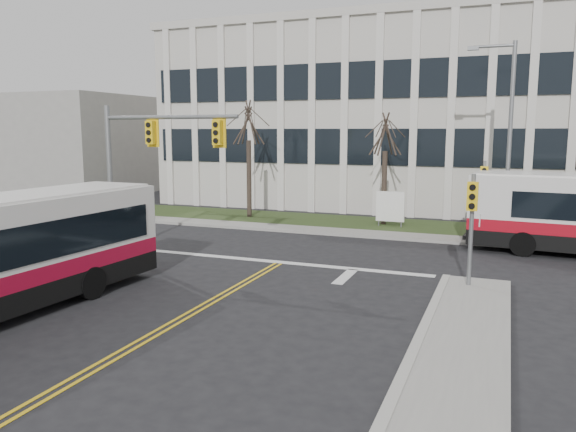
{
  "coord_description": "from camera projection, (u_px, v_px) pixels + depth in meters",
  "views": [
    {
      "loc": [
        8.21,
        -11.9,
        5.16
      ],
      "look_at": [
        0.6,
        7.48,
        2.0
      ],
      "focal_mm": 35.0,
      "sensor_mm": 36.0,
      "label": 1
    }
  ],
  "objects": [
    {
      "name": "streetlight",
      "position": [
        506.0,
        130.0,
        25.92
      ],
      "size": [
        2.15,
        0.25,
        9.2
      ],
      "color": "slate",
      "rests_on": "ground"
    },
    {
      "name": "mast_arm_signal",
      "position": [
        142.0,
        154.0,
        22.68
      ],
      "size": [
        6.11,
        0.38,
        6.2
      ],
      "color": "slate",
      "rests_on": "ground"
    },
    {
      "name": "directory_sign",
      "position": [
        390.0,
        207.0,
        29.72
      ],
      "size": [
        1.5,
        0.12,
        2.0
      ],
      "color": "slate",
      "rests_on": "ground"
    },
    {
      "name": "signal_pole_far",
      "position": [
        483.0,
        189.0,
        25.89
      ],
      "size": [
        0.34,
        0.39,
        3.8
      ],
      "color": "slate",
      "rests_on": "ground"
    },
    {
      "name": "building_annex",
      "position": [
        76.0,
        145.0,
        47.42
      ],
      "size": [
        12.0,
        12.0,
        8.0
      ],
      "primitive_type": "cube",
      "color": "#9E9B93",
      "rests_on": "ground"
    },
    {
      "name": "signal_pole_near",
      "position": [
        472.0,
        214.0,
        18.07
      ],
      "size": [
        0.34,
        0.39,
        3.8
      ],
      "color": "slate",
      "rests_on": "ground"
    },
    {
      "name": "ground",
      "position": [
        162.0,
        330.0,
        14.7
      ],
      "size": [
        120.0,
        120.0,
        0.0
      ],
      "primitive_type": "plane",
      "color": "black",
      "rests_on": "ground"
    },
    {
      "name": "sidewalk_cross",
      "position": [
        432.0,
        238.0,
        26.87
      ],
      "size": [
        44.0,
        1.6,
        0.14
      ],
      "primitive_type": "cube",
      "color": "#9E9B93",
      "rests_on": "ground"
    },
    {
      "name": "tree_left",
      "position": [
        248.0,
        125.0,
        32.6
      ],
      "size": [
        1.8,
        1.8,
        7.7
      ],
      "color": "#42352B",
      "rests_on": "ground"
    },
    {
      "name": "office_building",
      "position": [
        462.0,
        119.0,
        39.6
      ],
      "size": [
        40.0,
        16.0,
        12.0
      ],
      "primitive_type": "cube",
      "color": "beige",
      "rests_on": "ground"
    },
    {
      "name": "building_lawn",
      "position": [
        439.0,
        229.0,
        29.45
      ],
      "size": [
        44.0,
        5.0,
        0.12
      ],
      "primitive_type": "cube",
      "color": "#2F431C",
      "rests_on": "ground"
    },
    {
      "name": "tree_mid",
      "position": [
        385.0,
        136.0,
        29.99
      ],
      "size": [
        1.8,
        1.8,
        6.82
      ],
      "color": "#42352B",
      "rests_on": "ground"
    }
  ]
}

